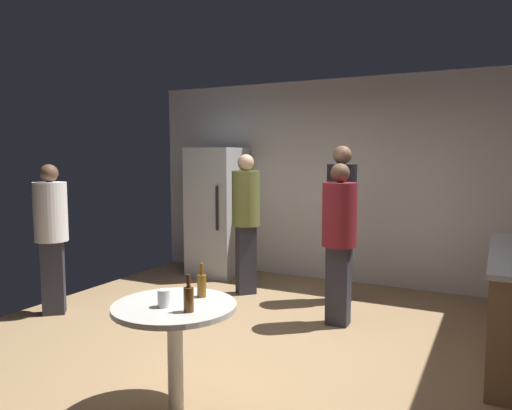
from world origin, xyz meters
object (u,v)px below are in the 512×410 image
at_px(person_in_white_shirt, 51,228).
at_px(person_in_maroon_shirt, 339,232).
at_px(refrigerator, 217,211).
at_px(person_in_black_shirt, 341,211).
at_px(beer_bottle_amber, 202,285).
at_px(person_in_olive_shirt, 246,213).
at_px(beer_bottle_brown, 189,298).
at_px(foreground_table, 175,320).
at_px(plastic_cup_white, 164,298).

bearing_deg(person_in_white_shirt, person_in_maroon_shirt, 69.56).
height_order(refrigerator, person_in_black_shirt, same).
distance_m(beer_bottle_amber, person_in_olive_shirt, 2.66).
distance_m(refrigerator, beer_bottle_amber, 3.66).
bearing_deg(beer_bottle_brown, refrigerator, 118.79).
xyz_separation_m(beer_bottle_brown, person_in_maroon_shirt, (0.27, 2.21, 0.12)).
xyz_separation_m(beer_bottle_amber, person_in_white_shirt, (-2.44, 0.87, 0.11)).
bearing_deg(foreground_table, beer_bottle_brown, -27.28).
distance_m(person_in_olive_shirt, person_in_black_shirt, 1.15).
bearing_deg(beer_bottle_amber, foreground_table, -108.26).
bearing_deg(person_in_black_shirt, person_in_white_shirt, -40.19).
bearing_deg(person_in_olive_shirt, foreground_table, -27.09).
bearing_deg(beer_bottle_brown, person_in_maroon_shirt, 83.08).
bearing_deg(refrigerator, person_in_olive_shirt, -40.11).
xyz_separation_m(beer_bottle_amber, person_in_maroon_shirt, (0.37, 1.90, 0.12)).
height_order(refrigerator, person_in_olive_shirt, refrigerator).
distance_m(refrigerator, plastic_cup_white, 3.88).
distance_m(foreground_table, beer_bottle_amber, 0.29).
xyz_separation_m(person_in_black_shirt, person_in_maroon_shirt, (0.21, -0.78, -0.12)).
height_order(beer_bottle_amber, person_in_maroon_shirt, person_in_maroon_shirt).
relative_size(beer_bottle_amber, plastic_cup_white, 2.09).
height_order(refrigerator, foreground_table, refrigerator).
xyz_separation_m(plastic_cup_white, person_in_maroon_shirt, (0.46, 2.20, 0.15)).
relative_size(beer_bottle_brown, person_in_olive_shirt, 0.13).
relative_size(refrigerator, plastic_cup_white, 16.36).
xyz_separation_m(beer_bottle_amber, beer_bottle_brown, (0.10, -0.30, 0.00)).
height_order(beer_bottle_brown, person_in_olive_shirt, person_in_olive_shirt).
distance_m(beer_bottle_amber, plastic_cup_white, 0.31).
xyz_separation_m(refrigerator, beer_bottle_amber, (1.81, -3.18, -0.08)).
relative_size(foreground_table, beer_bottle_brown, 3.48).
distance_m(beer_bottle_amber, person_in_black_shirt, 2.70).
relative_size(plastic_cup_white, person_in_maroon_shirt, 0.07).
height_order(beer_bottle_amber, person_in_black_shirt, person_in_black_shirt).
bearing_deg(person_in_olive_shirt, person_in_maroon_shirt, 21.38).
relative_size(foreground_table, person_in_olive_shirt, 0.47).
xyz_separation_m(plastic_cup_white, person_in_black_shirt, (0.25, 2.97, 0.27)).
xyz_separation_m(foreground_table, person_in_maroon_shirt, (0.44, 2.12, 0.31)).
distance_m(person_in_olive_shirt, person_in_white_shirt, 2.18).
bearing_deg(refrigerator, person_in_black_shirt, -14.30).
height_order(beer_bottle_amber, plastic_cup_white, beer_bottle_amber).
bearing_deg(person_in_maroon_shirt, plastic_cup_white, -13.04).
distance_m(foreground_table, beer_bottle_brown, 0.27).
distance_m(person_in_black_shirt, person_in_maroon_shirt, 0.81).
bearing_deg(refrigerator, beer_bottle_amber, -60.34).
relative_size(refrigerator, beer_bottle_amber, 7.83).
height_order(person_in_white_shirt, person_in_maroon_shirt, person_in_maroon_shirt).
relative_size(foreground_table, person_in_maroon_shirt, 0.50).
relative_size(person_in_white_shirt, person_in_maroon_shirt, 0.99).
height_order(beer_bottle_amber, beer_bottle_brown, same).
distance_m(beer_bottle_amber, beer_bottle_brown, 0.32).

